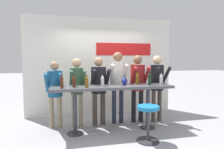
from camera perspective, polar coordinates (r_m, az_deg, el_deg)
ground_plane at (r=4.75m, az=0.25°, el=-15.77°), size 40.00×40.00×0.00m
back_wall at (r=5.92m, az=-3.01°, el=2.37°), size 4.34×0.12×2.84m
tasting_table at (r=4.52m, az=0.26°, el=-5.12°), size 2.74×0.59×1.04m
bar_stool at (r=4.10m, az=10.28°, el=-12.03°), size 0.45×0.45×0.72m
person_far_left at (r=4.88m, az=-15.97°, el=-3.47°), size 0.43×0.52×1.59m
person_left at (r=4.89m, az=-9.98°, el=-2.66°), size 0.38×0.50×1.66m
person_center_left at (r=4.91m, az=-3.79°, el=-2.61°), size 0.47×0.57×1.68m
person_center at (r=5.04m, az=1.65°, el=-1.28°), size 0.45×0.58×1.81m
person_center_right at (r=5.19m, az=7.34°, el=-1.83°), size 0.45×0.55×1.73m
person_right at (r=5.33m, az=12.77°, el=-1.69°), size 0.46×0.57×1.73m
wine_bottle_0 at (r=4.84m, az=13.90°, el=-1.27°), size 0.08×0.08×0.28m
wine_bottle_1 at (r=4.68m, az=10.71°, el=-1.22°), size 0.07×0.07×0.32m
wine_bottle_2 at (r=4.76m, az=7.27°, el=-1.16°), size 0.08×0.08×0.31m
wine_bottle_3 at (r=4.33m, az=-10.84°, el=-1.92°), size 0.06×0.06×0.28m
wine_bottle_4 at (r=4.37m, az=-2.72°, el=-1.86°), size 0.07×0.07×0.27m
wine_bottle_5 at (r=4.22m, az=-14.17°, el=-1.99°), size 0.06×0.06×0.32m
wine_bottle_6 at (r=4.25m, az=-7.28°, el=-2.03°), size 0.08×0.08×0.27m
decorative_vase at (r=4.61m, az=3.61°, el=-1.97°), size 0.13×0.13×0.22m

